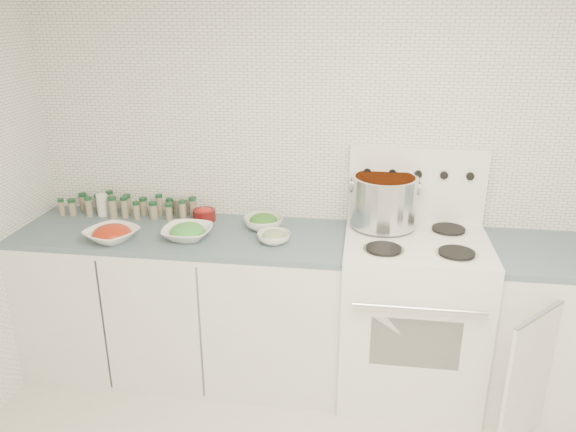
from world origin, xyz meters
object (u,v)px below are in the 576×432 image
at_px(stove, 411,311).
at_px(bowl_tomato, 112,234).
at_px(bowl_snowpea, 187,232).
at_px(stock_pot, 384,199).

relative_size(stove, bowl_tomato, 3.92).
height_order(stove, bowl_snowpea, stove).
bearing_deg(bowl_snowpea, stock_pot, 12.97).
bearing_deg(bowl_snowpea, stove, 4.03).
bearing_deg(bowl_tomato, bowl_snowpea, 11.96).
distance_m(stove, bowl_tomato, 1.70).
relative_size(bowl_tomato, bowl_snowpea, 1.29).
xyz_separation_m(stove, bowl_snowpea, (-1.24, -0.09, 0.44)).
bearing_deg(stove, bowl_snowpea, -175.97).
height_order(stock_pot, bowl_snowpea, stock_pot).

